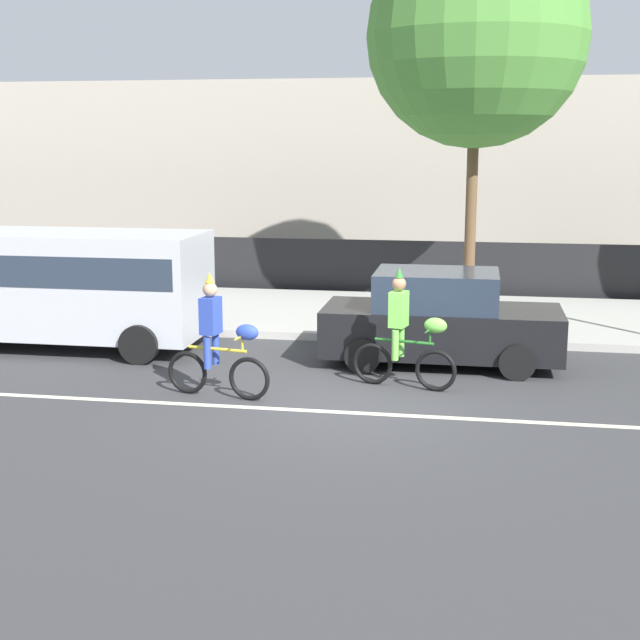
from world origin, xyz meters
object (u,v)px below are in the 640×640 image
at_px(parked_van_silver, 74,281).
at_px(parade_cyclist_cobalt, 218,343).
at_px(parade_cyclist_lime, 405,336).
at_px(parked_car_black, 440,320).

bearing_deg(parked_van_silver, parade_cyclist_cobalt, -37.44).
bearing_deg(parade_cyclist_lime, parked_van_silver, 164.68).
distance_m(parade_cyclist_cobalt, parade_cyclist_lime, 2.93).
relative_size(parade_cyclist_cobalt, parked_van_silver, 0.38).
bearing_deg(parked_van_silver, parade_cyclist_lime, -15.32).
relative_size(parked_van_silver, parked_car_black, 1.22).
relative_size(parade_cyclist_lime, parked_van_silver, 0.38).
distance_m(parade_cyclist_cobalt, parked_car_black, 4.17).
xyz_separation_m(parade_cyclist_cobalt, parade_cyclist_lime, (2.75, 1.01, 0.00)).
relative_size(parade_cyclist_cobalt, parked_car_black, 0.47).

